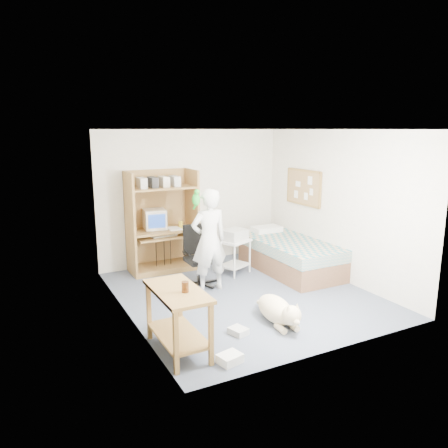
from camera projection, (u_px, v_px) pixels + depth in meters
name	position (u px, v px, depth m)	size (l,w,h in m)	color
floor	(244.00, 294.00, 6.77)	(4.00, 4.00, 0.00)	#4C5467
wall_back	(192.00, 197.00, 8.24)	(3.60, 0.02, 2.50)	silver
wall_right	(338.00, 205.00, 7.31)	(0.02, 4.00, 2.50)	silver
wall_left	(125.00, 227.00, 5.70)	(0.02, 4.00, 2.50)	silver
ceiling	(245.00, 129.00, 6.24)	(3.60, 4.00, 0.02)	white
computer_hutch	(162.00, 225.00, 7.79)	(1.20, 0.63, 1.80)	brown
bed	(290.00, 255.00, 7.83)	(1.02, 2.02, 0.66)	brown
side_desk	(178.00, 311.00, 4.93)	(0.50, 1.00, 0.75)	brown
corkboard	(304.00, 187.00, 8.04)	(0.04, 0.94, 0.66)	olive
office_chair	(199.00, 264.00, 7.12)	(0.55, 0.55, 0.98)	black
person	(209.00, 240.00, 6.78)	(0.59, 0.39, 1.62)	silver
parrot	(196.00, 198.00, 6.56)	(0.12, 0.21, 0.33)	#128124
dog	(278.00, 310.00, 5.73)	(0.41, 1.09, 0.41)	beige
printer_cart	(234.00, 251.00, 7.66)	(0.64, 0.58, 0.61)	silver
printer	(234.00, 235.00, 7.59)	(0.42, 0.32, 0.18)	#AEAFAA
crt_monitor	(155.00, 219.00, 7.72)	(0.42, 0.43, 0.35)	beige
keyboard	(164.00, 235.00, 7.68)	(0.45, 0.16, 0.03)	beige
pencil_cup	(181.00, 224.00, 7.86)	(0.08, 0.08, 0.12)	gold
drink_glass	(185.00, 287.00, 4.79)	(0.08, 0.08, 0.12)	#3D1E09
floor_box_a	(230.00, 358.00, 4.77)	(0.25, 0.20, 0.10)	white
floor_box_b	(238.00, 331.00, 5.44)	(0.18, 0.22, 0.08)	beige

